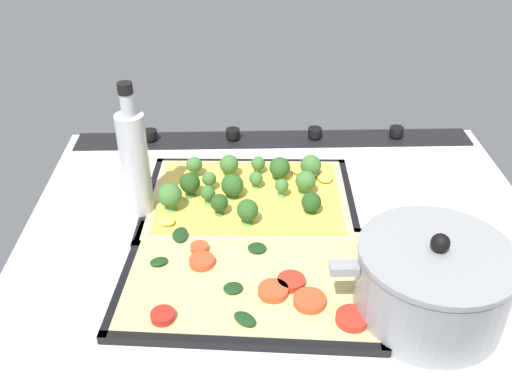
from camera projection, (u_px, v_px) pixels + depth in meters
The scene contains 8 objects.
ground_plane at pixel (283, 232), 93.87cm from camera, with size 83.47×65.28×3.00cm, color white.
stove_control_panel at pixel (274, 138), 117.14cm from camera, with size 80.13×7.00×2.60cm.
baking_tray_front at pixel (249, 202), 97.90cm from camera, with size 36.39×27.76×1.30cm.
broccoli_pizza at pixel (248, 193), 96.99cm from camera, with size 33.90×25.27×6.22cm.
baking_tray_back at pixel (249, 282), 81.14cm from camera, with size 38.36×27.77×1.30cm.
veggie_pizza_back at pixel (251, 280), 80.42cm from camera, with size 35.76×25.17×1.90cm.
cooking_pot at pixel (432, 282), 73.68cm from camera, with size 26.62×19.81×12.98cm.
oil_bottle at pixel (135, 165), 89.79cm from camera, with size 4.51×4.51×23.44cm.
Camera 1 is at (6.46, 74.82, 55.38)cm, focal length 40.31 mm.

